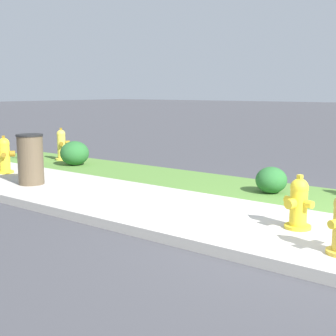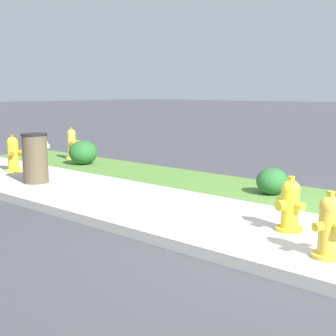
{
  "view_description": "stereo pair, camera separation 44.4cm",
  "coord_description": "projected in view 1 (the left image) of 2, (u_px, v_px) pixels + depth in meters",
  "views": [
    {
      "loc": [
        1.69,
        -5.08,
        1.65
      ],
      "look_at": [
        -2.9,
        0.84,
        0.4
      ],
      "focal_mm": 50.0,
      "sensor_mm": 36.0,
      "label": 1
    },
    {
      "loc": [
        2.03,
        -4.8,
        1.65
      ],
      "look_at": [
        -2.9,
        0.84,
        0.4
      ],
      "focal_mm": 50.0,
      "sensor_mm": 36.0,
      "label": 2
    }
  ],
  "objects": [
    {
      "name": "fire_hydrant_far_end",
      "position": [
        5.0,
        155.0,
        9.32
      ],
      "size": [
        0.36,
        0.36,
        0.76
      ],
      "rotation": [
        0.0,
        0.0,
        5.63
      ],
      "color": "yellow",
      "rests_on": "ground"
    },
    {
      "name": "trash_bin",
      "position": [
        31.0,
        160.0,
        8.2
      ],
      "size": [
        0.46,
        0.46,
        0.89
      ],
      "color": "brown",
      "rests_on": "ground"
    },
    {
      "name": "sidewalk_pavement",
      "position": [
        326.0,
        238.0,
        5.25
      ],
      "size": [
        18.0,
        2.21,
        0.01
      ],
      "primitive_type": "cube",
      "color": "#BCB7AD",
      "rests_on": "ground"
    },
    {
      "name": "fire_hydrant_at_driveway",
      "position": [
        298.0,
        204.0,
        5.57
      ],
      "size": [
        0.4,
        0.37,
        0.66
      ],
      "rotation": [
        0.0,
        0.0,
        2.88
      ],
      "color": "yellow",
      "rests_on": "ground"
    },
    {
      "name": "shrub_bush_far_verge",
      "position": [
        75.0,
        153.0,
        10.36
      ],
      "size": [
        0.63,
        0.63,
        0.54
      ],
      "color": "#28662D",
      "rests_on": "ground"
    },
    {
      "name": "ground_plane",
      "position": [
        326.0,
        239.0,
        5.25
      ],
      "size": [
        120.0,
        120.0,
        0.0
      ],
      "primitive_type": "plane",
      "color": "#424247"
    },
    {
      "name": "street_curb",
      "position": [
        282.0,
        264.0,
        4.32
      ],
      "size": [
        18.0,
        0.16,
        0.12
      ],
      "primitive_type": "cube",
      "color": "#BCB7AD",
      "rests_on": "ground"
    },
    {
      "name": "shrub_bush_mid_verge",
      "position": [
        271.0,
        180.0,
        7.55
      ],
      "size": [
        0.51,
        0.51,
        0.43
      ],
      "color": "#28662D",
      "rests_on": "ground"
    },
    {
      "name": "fire_hydrant_near_corner",
      "position": [
        62.0,
        145.0,
        11.1
      ],
      "size": [
        0.35,
        0.34,
        0.77
      ],
      "rotation": [
        0.0,
        0.0,
        5.61
      ],
      "color": "yellow",
      "rests_on": "ground"
    },
    {
      "name": "small_white_dog",
      "position": [
        28.0,
        149.0,
        11.29
      ],
      "size": [
        0.38,
        0.44,
        0.41
      ],
      "rotation": [
        0.0,
        0.0,
        0.94
      ],
      "color": "white",
      "rests_on": "ground"
    }
  ]
}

